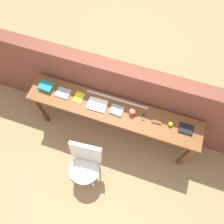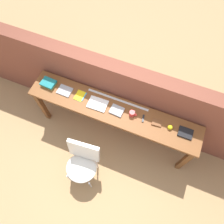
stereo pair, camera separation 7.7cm
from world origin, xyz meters
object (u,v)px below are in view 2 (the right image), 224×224
(book_open_centre, at_px, (98,104))
(leather_journal_brown, at_px, (157,123))
(mug, at_px, (132,114))
(multitool_folded, at_px, (143,118))
(book_repair_rightmost, at_px, (185,133))
(magazine_cycling, at_px, (65,91))
(chair_white_moulded, at_px, (82,162))
(book_stack_leftmost, at_px, (49,83))
(sports_ball_small, at_px, (170,127))
(pamphlet_pile_colourful, at_px, (80,96))

(book_open_centre, relative_size, leather_journal_brown, 2.07)
(mug, xyz_separation_m, multitool_folded, (0.16, 0.01, -0.04))
(leather_journal_brown, bearing_deg, book_repair_rightmost, -5.03)
(magazine_cycling, relative_size, book_open_centre, 0.76)
(leather_journal_brown, bearing_deg, book_open_centre, 177.64)
(chair_white_moulded, distance_m, book_repair_rightmost, 1.46)
(book_stack_leftmost, bearing_deg, book_open_centre, -2.24)
(mug, relative_size, book_repair_rightmost, 0.59)
(multitool_folded, bearing_deg, book_open_centre, -177.41)
(chair_white_moulded, relative_size, sports_ball_small, 13.53)
(mug, xyz_separation_m, book_repair_rightmost, (0.74, 0.01, -0.03))
(magazine_cycling, bearing_deg, sports_ball_small, 1.33)
(chair_white_moulded, height_order, pamphlet_pile_colourful, chair_white_moulded)
(book_stack_leftmost, height_order, magazine_cycling, book_stack_leftmost)
(pamphlet_pile_colourful, bearing_deg, leather_journal_brown, 0.49)
(chair_white_moulded, distance_m, book_stack_leftmost, 1.24)
(book_open_centre, bearing_deg, book_repair_rightmost, 0.02)
(book_stack_leftmost, distance_m, multitool_folded, 1.46)
(pamphlet_pile_colourful, xyz_separation_m, sports_ball_small, (1.32, 0.00, 0.03))
(pamphlet_pile_colourful, bearing_deg, book_stack_leftmost, 179.77)
(leather_journal_brown, bearing_deg, multitool_folded, 177.69)
(chair_white_moulded, relative_size, book_repair_rightmost, 4.76)
(book_repair_rightmost, bearing_deg, chair_white_moulded, -146.31)
(magazine_cycling, bearing_deg, pamphlet_pile_colourful, 2.98)
(multitool_folded, xyz_separation_m, book_repair_rightmost, (0.58, 0.01, 0.01))
(chair_white_moulded, relative_size, pamphlet_pile_colourful, 5.04)
(magazine_cycling, xyz_separation_m, book_repair_rightmost, (1.77, 0.02, 0.00))
(chair_white_moulded, xyz_separation_m, book_stack_leftmost, (-0.87, 0.79, 0.39))
(mug, distance_m, sports_ball_small, 0.53)
(book_stack_leftmost, bearing_deg, pamphlet_pile_colourful, -0.23)
(mug, bearing_deg, pamphlet_pile_colourful, 179.65)
(chair_white_moulded, distance_m, magazine_cycling, 1.05)
(pamphlet_pile_colourful, xyz_separation_m, book_open_centre, (0.29, -0.03, 0.01))
(magazine_cycling, xyz_separation_m, multitool_folded, (1.19, 0.01, -0.00))
(sports_ball_small, bearing_deg, mug, -179.29)
(chair_white_moulded, relative_size, magazine_cycling, 4.39)
(chair_white_moulded, height_order, leather_journal_brown, leather_journal_brown)
(book_stack_leftmost, xyz_separation_m, multitool_folded, (1.46, -0.00, -0.03))
(leather_journal_brown, relative_size, sports_ball_small, 1.97)
(leather_journal_brown, distance_m, book_repair_rightmost, 0.39)
(multitool_folded, distance_m, leather_journal_brown, 0.19)
(leather_journal_brown, xyz_separation_m, sports_ball_small, (0.18, -0.01, 0.02))
(magazine_cycling, bearing_deg, book_open_centre, -1.27)
(book_stack_leftmost, distance_m, leather_journal_brown, 1.65)
(chair_white_moulded, xyz_separation_m, magazine_cycling, (-0.60, 0.78, 0.36))
(book_stack_leftmost, height_order, book_open_centre, book_stack_leftmost)
(sports_ball_small, xyz_separation_m, book_repair_rightmost, (0.21, 0.01, -0.02))
(chair_white_moulded, height_order, mug, mug)
(sports_ball_small, bearing_deg, leather_journal_brown, 177.47)
(pamphlet_pile_colourful, xyz_separation_m, leather_journal_brown, (1.14, 0.01, 0.01))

